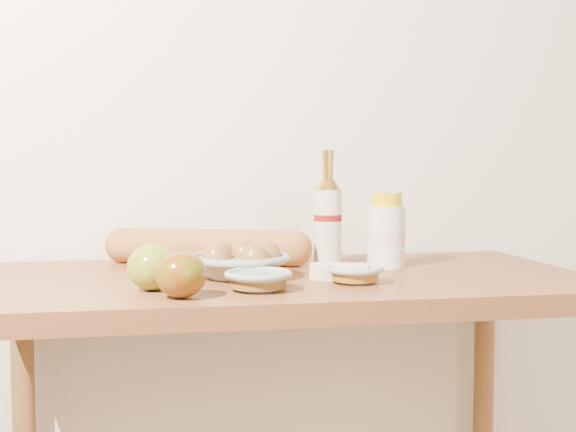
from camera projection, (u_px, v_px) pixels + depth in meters
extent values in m
cube|color=silver|center=(261.00, 90.00, 1.74)|extent=(3.50, 0.02, 2.60)
cube|color=brown|center=(285.00, 285.00, 1.44)|extent=(1.20, 0.60, 0.04)
cylinder|color=beige|center=(328.00, 228.00, 1.58)|extent=(0.08, 0.08, 0.16)
cylinder|color=maroon|center=(328.00, 218.00, 1.58)|extent=(0.08, 0.08, 0.01)
cone|color=gold|center=(328.00, 184.00, 1.57)|extent=(0.08, 0.08, 0.03)
cylinder|color=gold|center=(328.00, 168.00, 1.57)|extent=(0.03, 0.03, 0.04)
cylinder|color=gold|center=(328.00, 154.00, 1.57)|extent=(0.04, 0.04, 0.02)
cylinder|color=white|center=(386.00, 237.00, 1.54)|extent=(0.10, 0.10, 0.13)
cylinder|color=beige|center=(386.00, 237.00, 1.54)|extent=(0.10, 0.10, 0.03)
cylinder|color=yellow|center=(387.00, 200.00, 1.54)|extent=(0.08, 0.08, 0.03)
torus|color=gray|center=(239.00, 258.00, 1.40)|extent=(0.27, 0.27, 0.02)
ellipsoid|color=brown|center=(217.00, 260.00, 1.39)|extent=(0.07, 0.07, 0.07)
ellipsoid|color=brown|center=(255.00, 261.00, 1.37)|extent=(0.07, 0.07, 0.07)
ellipsoid|color=brown|center=(244.00, 257.00, 1.44)|extent=(0.07, 0.07, 0.07)
ellipsoid|color=brown|center=(220.00, 257.00, 1.44)|extent=(0.07, 0.07, 0.07)
ellipsoid|color=brown|center=(267.00, 258.00, 1.42)|extent=(0.07, 0.07, 0.07)
cylinder|color=#C27A3B|center=(207.00, 247.00, 1.59)|extent=(0.39, 0.21, 0.08)
sphere|color=#C27A3B|center=(123.00, 245.00, 1.62)|extent=(0.10, 0.10, 0.08)
sphere|color=#C27A3B|center=(295.00, 249.00, 1.56)|extent=(0.10, 0.10, 0.08)
ellipsoid|color=olive|center=(153.00, 267.00, 1.26)|extent=(0.09, 0.09, 0.08)
cylinder|color=#4E311A|center=(152.00, 248.00, 1.26)|extent=(0.01, 0.01, 0.01)
ellipsoid|color=maroon|center=(181.00, 274.00, 1.19)|extent=(0.11, 0.11, 0.08)
cylinder|color=#4E381A|center=(181.00, 254.00, 1.18)|extent=(0.01, 0.01, 0.01)
torus|color=#909E99|center=(258.00, 274.00, 1.26)|extent=(0.14, 0.14, 0.01)
cylinder|color=brown|center=(258.00, 281.00, 1.26)|extent=(0.11, 0.11, 0.02)
torus|color=#93A19B|center=(355.00, 269.00, 1.34)|extent=(0.12, 0.12, 0.01)
cylinder|color=brown|center=(355.00, 275.00, 1.34)|extent=(0.10, 0.10, 0.02)
cube|color=beige|center=(339.00, 272.00, 1.37)|extent=(0.12, 0.06, 0.03)
cube|color=beige|center=(339.00, 272.00, 1.37)|extent=(0.07, 0.05, 0.03)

